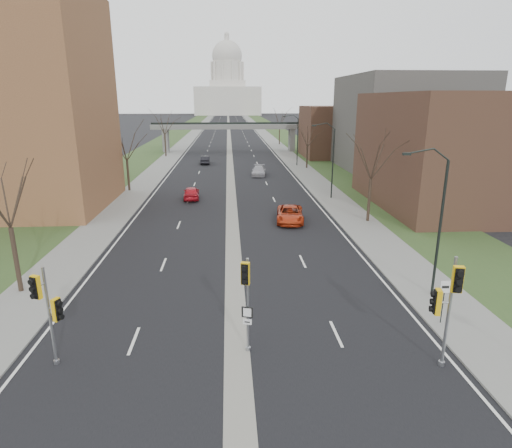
{
  "coord_description": "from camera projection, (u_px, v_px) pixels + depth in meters",
  "views": [
    {
      "loc": [
        -0.23,
        -16.72,
        11.32
      ],
      "look_at": [
        1.36,
        8.06,
        4.06
      ],
      "focal_mm": 30.0,
      "sensor_mm": 36.0,
      "label": 1
    }
  ],
  "objects": [
    {
      "name": "streetlight_mid",
      "position": [
        327.0,
        139.0,
        48.58
      ],
      "size": [
        2.61,
        0.2,
        8.7
      ],
      "color": "black",
      "rests_on": "sidewalk_right"
    },
    {
      "name": "car_right_near",
      "position": [
        290.0,
        214.0,
        40.93
      ],
      "size": [
        3.11,
        5.63,
        1.49
      ],
      "primitive_type": "imported",
      "rotation": [
        0.0,
        0.0,
        -0.12
      ],
      "color": "#B93313",
      "rests_on": "ground"
    },
    {
      "name": "ground",
      "position": [
        237.0,
        361.0,
        19.2
      ],
      "size": [
        700.0,
        700.0,
        0.0
      ],
      "primitive_type": "plane",
      "color": "black",
      "rests_on": "ground"
    },
    {
      "name": "car_left_near",
      "position": [
        191.0,
        193.0,
        50.22
      ],
      "size": [
        2.05,
        4.54,
        1.51
      ],
      "primitive_type": "imported",
      "rotation": [
        0.0,
        0.0,
        3.2
      ],
      "color": "red",
      "rests_on": "ground"
    },
    {
      "name": "streetlight_far",
      "position": [
        293.0,
        126.0,
        73.48
      ],
      "size": [
        2.61,
        0.2,
        8.7
      ],
      "color": "black",
      "rests_on": "sidewalk_right"
    },
    {
      "name": "sidewalk_right",
      "position": [
        260.0,
        130.0,
        163.6
      ],
      "size": [
        4.0,
        600.0,
        0.12
      ],
      "primitive_type": "cube",
      "color": "gray",
      "rests_on": "ground"
    },
    {
      "name": "capitol",
      "position": [
        228.0,
        89.0,
        320.49
      ],
      "size": [
        48.0,
        42.0,
        55.75
      ],
      "color": "silver",
      "rests_on": "ground"
    },
    {
      "name": "tree_left_c",
      "position": [
        164.0,
        122.0,
        85.39
      ],
      "size": [
        7.65,
        7.65,
        9.99
      ],
      "color": "#382B21",
      "rests_on": "sidewalk_left"
    },
    {
      "name": "commercial_block_far",
      "position": [
        338.0,
        132.0,
        86.2
      ],
      "size": [
        14.0,
        14.0,
        10.0
      ],
      "primitive_type": "cube",
      "color": "#523526",
      "rests_on": "ground"
    },
    {
      "name": "tree_right_a",
      "position": [
        373.0,
        152.0,
        39.21
      ],
      "size": [
        7.2,
        7.2,
        9.4
      ],
      "color": "#382B21",
      "rests_on": "sidewalk_right"
    },
    {
      "name": "commercial_block_mid",
      "position": [
        404.0,
        124.0,
        68.62
      ],
      "size": [
        18.0,
        22.0,
        15.0
      ],
      "primitive_type": "cube",
      "color": "#4F4D48",
      "rests_on": "ground"
    },
    {
      "name": "tree_left_b",
      "position": [
        125.0,
        142.0,
        53.06
      ],
      "size": [
        6.75,
        6.75,
        8.81
      ],
      "color": "#382B21",
      "rests_on": "sidewalk_left"
    },
    {
      "name": "grass_verge_left",
      "position": [
        181.0,
        130.0,
        161.76
      ],
      "size": [
        8.0,
        600.0,
        0.1
      ],
      "primitive_type": "cube",
      "color": "#2B441F",
      "rests_on": "ground"
    },
    {
      "name": "signal_pole_right",
      "position": [
        447.0,
        298.0,
        17.84
      ],
      "size": [
        0.86,
        1.06,
        5.13
      ],
      "rotation": [
        0.0,
        0.0,
        -0.2
      ],
      "color": "gray",
      "rests_on": "ground"
    },
    {
      "name": "signal_pole_left",
      "position": [
        48.0,
        304.0,
        18.01
      ],
      "size": [
        1.07,
        0.77,
        4.61
      ],
      "rotation": [
        0.0,
        0.0,
        -0.43
      ],
      "color": "gray",
      "rests_on": "ground"
    },
    {
      "name": "streetlight_near",
      "position": [
        432.0,
        181.0,
        23.67
      ],
      "size": [
        2.61,
        0.2,
        8.7
      ],
      "color": "black",
      "rests_on": "sidewalk_right"
    },
    {
      "name": "commercial_block_near",
      "position": [
        455.0,
        151.0,
        45.81
      ],
      "size": [
        16.0,
        20.0,
        12.0
      ],
      "primitive_type": "cube",
      "color": "#523526",
      "rests_on": "ground"
    },
    {
      "name": "car_left_far",
      "position": [
        205.0,
        160.0,
        77.7
      ],
      "size": [
        1.6,
        4.42,
        1.45
      ],
      "primitive_type": "imported",
      "rotation": [
        0.0,
        0.0,
        3.16
      ],
      "color": "black",
      "rests_on": "ground"
    },
    {
      "name": "signal_pole_median",
      "position": [
        246.0,
        290.0,
        18.91
      ],
      "size": [
        0.6,
        0.77,
        4.61
      ],
      "rotation": [
        0.0,
        0.0,
        -0.27
      ],
      "color": "gray",
      "rests_on": "ground"
    },
    {
      "name": "pedestrian_bridge",
      "position": [
        229.0,
        130.0,
        94.47
      ],
      "size": [
        34.0,
        3.0,
        6.45
      ],
      "color": "slate",
      "rests_on": "ground"
    },
    {
      "name": "grass_verge_right",
      "position": [
        276.0,
        130.0,
        163.97
      ],
      "size": [
        8.0,
        600.0,
        0.1
      ],
      "primitive_type": "cube",
      "color": "#2B441F",
      "rests_on": "ground"
    },
    {
      "name": "tree_right_b",
      "position": [
        308.0,
        134.0,
        71.05
      ],
      "size": [
        6.3,
        6.3,
        8.22
      ],
      "color": "#382B21",
      "rests_on": "sidewalk_right"
    },
    {
      "name": "tree_left_a",
      "position": [
        4.0,
        185.0,
        24.21
      ],
      "size": [
        7.2,
        7.2,
        9.4
      ],
      "color": "#382B21",
      "rests_on": "sidewalk_left"
    },
    {
      "name": "median_strip",
      "position": [
        229.0,
        130.0,
        162.88
      ],
      "size": [
        1.2,
        600.0,
        0.02
      ],
      "primitive_type": "cube",
      "color": "gray",
      "rests_on": "ground"
    },
    {
      "name": "speed_limit_sign",
      "position": [
        444.0,
        294.0,
        21.86
      ],
      "size": [
        0.51,
        0.06,
        2.36
      ],
      "rotation": [
        0.0,
        0.0,
        -0.03
      ],
      "color": "black",
      "rests_on": "sidewalk_right"
    },
    {
      "name": "car_right_mid",
      "position": [
        259.0,
        171.0,
        65.85
      ],
      "size": [
        2.54,
        5.14,
        1.44
      ],
      "primitive_type": "imported",
      "rotation": [
        0.0,
        0.0,
        -0.11
      ],
      "color": "#A3A2AA",
      "rests_on": "ground"
    },
    {
      "name": "sidewalk_left",
      "position": [
        197.0,
        130.0,
        162.13
      ],
      "size": [
        4.0,
        600.0,
        0.12
      ],
      "primitive_type": "cube",
      "color": "gray",
      "rests_on": "ground"
    },
    {
      "name": "tree_right_c",
      "position": [
        280.0,
        117.0,
        109.02
      ],
      "size": [
        7.65,
        7.65,
        9.99
      ],
      "color": "#382B21",
      "rests_on": "sidewalk_right"
    },
    {
      "name": "road_surface",
      "position": [
        229.0,
        130.0,
        162.88
      ],
      "size": [
        20.0,
        600.0,
        0.01
      ],
      "primitive_type": "cube",
      "color": "black",
      "rests_on": "ground"
    }
  ]
}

